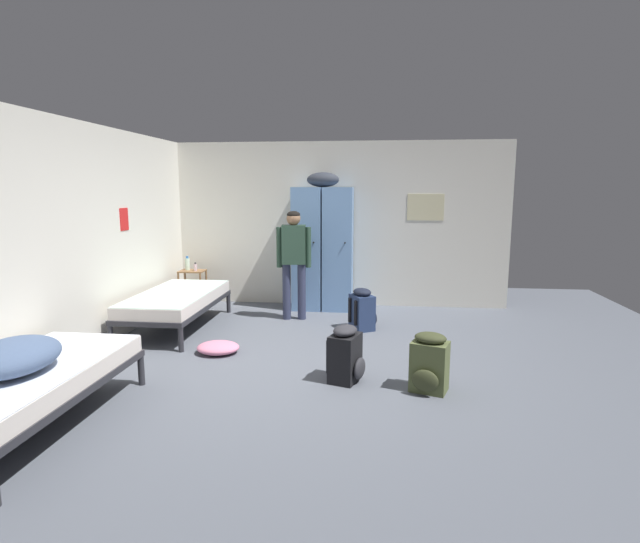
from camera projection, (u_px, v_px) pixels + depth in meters
The scene contains 14 objects.
ground_plane at pixel (317, 365), 5.22m from camera, with size 8.97×8.97×0.00m, color #565B66.
room_backdrop at pixel (228, 232), 6.50m from camera, with size 5.22×5.67×2.55m.
locker_bank at pixel (323, 246), 7.56m from camera, with size 0.90×0.55×2.07m.
shelf_unit at pixel (193, 285), 7.80m from camera, with size 0.38×0.30×0.57m.
bed_left_rear at pixel (176, 300), 6.53m from camera, with size 0.90×1.90×0.49m.
bed_left_front at pixel (31, 381), 3.78m from camera, with size 0.90×1.90×0.49m.
bedding_heap at pixel (13, 357), 3.63m from camera, with size 0.58×0.75×0.25m.
person_traveler at pixel (294, 255), 6.92m from camera, with size 0.48×0.23×1.53m.
water_bottle at pixel (187, 264), 7.77m from camera, with size 0.07×0.07×0.22m.
lotion_bottle at pixel (195, 267), 7.70m from camera, with size 0.05×0.05×0.13m.
backpack_navy at pixel (363, 310), 6.51m from camera, with size 0.41×0.40×0.55m.
backpack_olive at pixel (429, 364), 4.51m from camera, with size 0.38×0.39×0.55m.
backpack_black at pixel (346, 355), 4.75m from camera, with size 0.39×0.38×0.55m.
clothes_pile_pink at pixel (218, 348), 5.59m from camera, with size 0.48×0.41×0.13m.
Camera 1 is at (0.59, -4.95, 1.83)m, focal length 27.96 mm.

